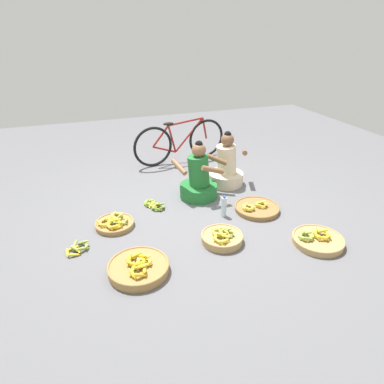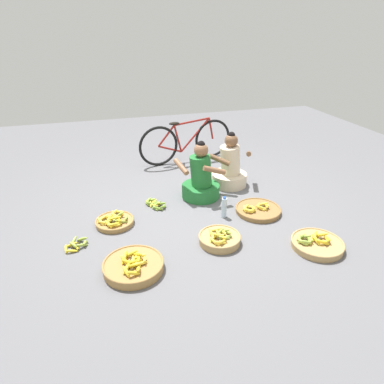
{
  "view_description": "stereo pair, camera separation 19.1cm",
  "coord_description": "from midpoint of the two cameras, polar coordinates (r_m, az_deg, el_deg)",
  "views": [
    {
      "loc": [
        -1.19,
        -3.63,
        2.18
      ],
      "look_at": [
        0.0,
        -0.2,
        0.35
      ],
      "focal_mm": 31.39,
      "sensor_mm": 36.0,
      "label": 1
    },
    {
      "loc": [
        -1.01,
        -3.69,
        2.18
      ],
      "look_at": [
        0.0,
        -0.2,
        0.35
      ],
      "focal_mm": 31.39,
      "sensor_mm": 36.0,
      "label": 2
    }
  ],
  "objects": [
    {
      "name": "banana_basket_front_right",
      "position": [
        3.75,
        6.17,
        -7.86
      ],
      "size": [
        0.47,
        0.47,
        0.17
      ],
      "color": "tan",
      "rests_on": "ground"
    },
    {
      "name": "water_bottle",
      "position": [
        4.2,
        6.77,
        -2.65
      ],
      "size": [
        0.07,
        0.07,
        0.28
      ],
      "color": "silver",
      "rests_on": "ground"
    },
    {
      "name": "vendor_woman_behind",
      "position": [
        5.0,
        7.53,
        3.98
      ],
      "size": [
        0.74,
        0.53,
        0.82
      ],
      "color": "beige",
      "rests_on": "ground"
    },
    {
      "name": "banana_basket_mid_left",
      "position": [
        3.94,
        21.76,
        -8.15
      ],
      "size": [
        0.56,
        0.56,
        0.16
      ],
      "color": "tan",
      "rests_on": "ground"
    },
    {
      "name": "loose_bananas_back_center",
      "position": [
        4.48,
        -5.11,
        -2.05
      ],
      "size": [
        0.28,
        0.34,
        0.09
      ],
      "color": "yellow",
      "rests_on": "ground"
    },
    {
      "name": "banana_basket_front_left",
      "position": [
        4.41,
        12.35,
        -2.96
      ],
      "size": [
        0.58,
        0.58,
        0.13
      ],
      "color": "olive",
      "rests_on": "ground"
    },
    {
      "name": "vendor_woman_front",
      "position": [
        4.6,
        2.66,
        2.09
      ],
      "size": [
        0.62,
        0.52,
        0.82
      ],
      "color": "#237233",
      "rests_on": "ground"
    },
    {
      "name": "bicycle_leaning",
      "position": [
        5.84,
        -0.03,
        8.58
      ],
      "size": [
        1.69,
        0.29,
        0.73
      ],
      "color": "black",
      "rests_on": "ground"
    },
    {
      "name": "loose_bananas_back_right",
      "position": [
        3.86,
        -17.66,
        -8.53
      ],
      "size": [
        0.26,
        0.25,
        0.09
      ],
      "color": "yellow",
      "rests_on": "ground"
    },
    {
      "name": "banana_basket_front_center",
      "position": [
        3.39,
        -8.32,
        -12.28
      ],
      "size": [
        0.6,
        0.6,
        0.17
      ],
      "color": "#A87F47",
      "rests_on": "ground"
    },
    {
      "name": "banana_basket_near_bicycle",
      "position": [
        4.15,
        -11.76,
        -4.88
      ],
      "size": [
        0.46,
        0.46,
        0.14
      ],
      "color": "#A87F47",
      "rests_on": "ground"
    },
    {
      "name": "ground_plane",
      "position": [
        4.4,
        0.52,
        -2.96
      ],
      "size": [
        10.0,
        10.0,
        0.0
      ],
      "primitive_type": "plane",
      "color": "slate"
    }
  ]
}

